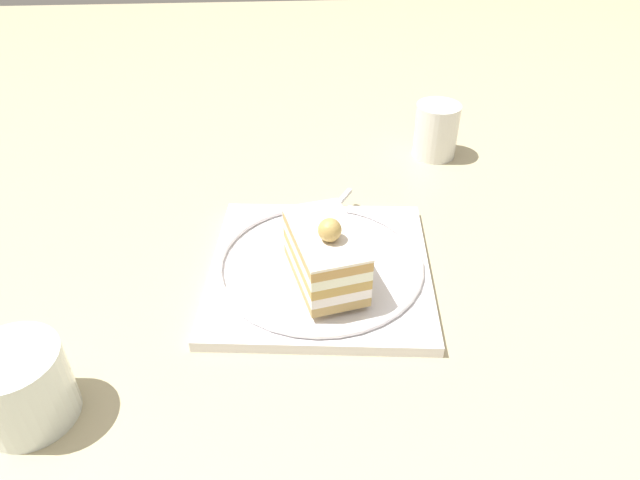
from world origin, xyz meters
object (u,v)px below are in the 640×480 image
cake_slice (325,254)px  drink_glass_near (436,133)px  drink_glass_far (23,390)px  dessert_plate (320,269)px  fork (331,211)px

cake_slice → drink_glass_near: (-0.30, 0.19, -0.02)m
cake_slice → drink_glass_far: (0.14, -0.27, -0.02)m
dessert_plate → fork: bearing=167.8°
drink_glass_near → cake_slice: bearing=-32.0°
dessert_plate → drink_glass_far: bearing=-57.0°
fork → drink_glass_far: 0.39m
cake_slice → dessert_plate: bearing=-172.0°
drink_glass_near → dessert_plate: bearing=-35.0°
drink_glass_near → drink_glass_far: (0.45, -0.46, -0.00)m
cake_slice → drink_glass_far: 0.30m
dessert_plate → cake_slice: size_ratio=2.12×
fork → drink_glass_near: bearing=136.3°
cake_slice → drink_glass_far: bearing=-61.7°
dessert_plate → fork: 0.10m
dessert_plate → drink_glass_near: 0.34m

